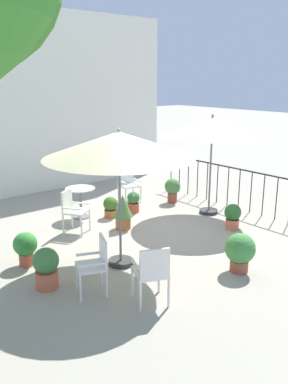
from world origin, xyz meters
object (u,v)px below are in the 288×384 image
patio_chair_1 (152,271)px  potted_plant_2 (240,251)px  patio_umbrella_0 (212,127)px  potted_plant_5 (111,207)px  patio_chair_2 (73,208)px  potted_plant_3 (46,267)px  potted_plant_1 (172,189)px  cafe_table_0 (80,197)px  potted_plant_4 (123,210)px  patio_chair_3 (96,262)px  potted_plant_6 (134,201)px  patio_chair_0 (128,182)px  potted_plant_7 (233,216)px  patio_umbrella_1 (119,146)px  potted_plant_0 (25,247)px

patio_chair_1 → potted_plant_2: bearing=-4.4°
patio_umbrella_0 → potted_plant_5: 2.98m
patio_chair_2 → potted_plant_2: 3.60m
patio_umbrella_0 → potted_plant_3: size_ratio=3.62×
patio_umbrella_0 → patio_chair_2: size_ratio=2.61×
patio_umbrella_0 → potted_plant_1: 2.08m
cafe_table_0 → potted_plant_4: size_ratio=0.94×
patio_chair_3 → potted_plant_5: patio_chair_3 is taller
cafe_table_0 → potted_plant_2: 4.13m
potted_plant_3 → potted_plant_6: bearing=31.8°
patio_chair_0 → potted_plant_1: bearing=-48.7°
potted_plant_3 → potted_plant_6: 3.92m
patio_chair_3 → potted_plant_2: 2.43m
patio_chair_3 → potted_plant_2: bearing=-22.2°
patio_umbrella_0 → potted_plant_4: size_ratio=3.14×
potted_plant_3 → cafe_table_0: bearing=49.8°
potted_plant_3 → potted_plant_7: 4.26m
patio_umbrella_0 → potted_plant_2: patio_umbrella_0 is taller
patio_chair_2 → patio_chair_1: bearing=-100.5°
patio_umbrella_1 → potted_plant_3: bearing=177.5°
patio_umbrella_1 → patio_chair_2: patio_umbrella_1 is taller
patio_umbrella_0 → patio_chair_3: (-4.18, -1.49, -1.55)m
patio_umbrella_1 → potted_plant_2: size_ratio=3.72×
potted_plant_3 → potted_plant_4: bearing=28.2°
potted_plant_0 → potted_plant_1: 4.66m
cafe_table_0 → potted_plant_2: bearing=-81.6°
potted_plant_1 → potted_plant_3: size_ratio=0.97×
potted_plant_2 → patio_chair_2: bearing=109.8°
patio_chair_3 → potted_plant_7: (3.75, 0.44, -0.22)m
patio_umbrella_0 → patio_umbrella_1: 3.43m
potted_plant_5 → potted_plant_7: potted_plant_7 is taller
patio_chair_0 → potted_plant_1: 1.19m
potted_plant_4 → potted_plant_5: size_ratio=1.54×
patio_chair_2 → potted_plant_0: 1.70m
patio_umbrella_1 → patio_chair_1: patio_umbrella_1 is taller
potted_plant_1 → potted_plant_4: 2.28m
patio_umbrella_1 → patio_chair_1: (-0.44, -1.35, -1.56)m
potted_plant_2 → potted_plant_5: bearing=90.9°
patio_chair_3 → potted_plant_0: patio_chair_3 is taller
patio_chair_3 → potted_plant_3: patio_chair_3 is taller
patio_umbrella_1 → potted_plant_1: patio_umbrella_1 is taller
potted_plant_0 → potted_plant_3: bearing=-95.2°
patio_umbrella_1 → patio_chair_2: bearing=85.4°
potted_plant_0 → potted_plant_1: bearing=13.8°
patio_umbrella_0 → patio_chair_2: 3.64m
patio_chair_2 → potted_plant_7: 3.40m
patio_chair_1 → patio_chair_2: bearing=79.5°
patio_chair_2 → potted_plant_0: (-1.44, -0.88, -0.18)m
cafe_table_0 → potted_plant_0: size_ratio=1.18×
potted_plant_2 → potted_plant_6: potted_plant_2 is taller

